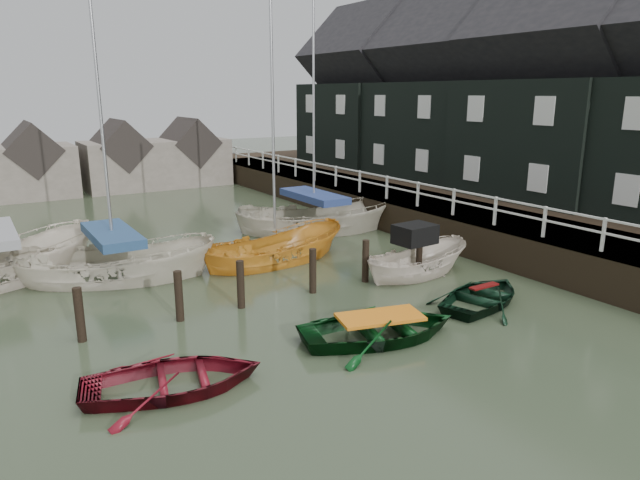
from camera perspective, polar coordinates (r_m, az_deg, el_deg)
ground at (r=14.70m, az=1.39°, el=-9.48°), size 120.00×120.00×0.00m
pier at (r=27.61m, az=6.43°, el=3.44°), size 3.04×32.00×2.70m
land_strip at (r=31.43m, az=14.34°, el=3.11°), size 14.00×38.00×1.50m
quay_houses at (r=29.94m, az=16.92°, el=13.36°), size 6.52×28.14×10.01m
mooring_pilings at (r=16.47m, az=-7.65°, el=-5.04°), size 13.72×0.22×1.80m
far_sheds at (r=38.32m, az=-19.56°, el=7.53°), size 14.00×4.08×4.39m
rowboat_red at (r=12.60m, az=-14.33°, el=-14.30°), size 4.19×3.40×0.76m
rowboat_green at (r=14.57m, az=5.97°, el=-9.79°), size 4.65×3.82×0.84m
rowboat_dkgreen at (r=17.45m, az=15.97°, el=-6.10°), size 4.10×3.44×0.73m
motorboat at (r=19.53m, az=9.67°, el=-3.21°), size 4.34×1.85×2.54m
sailboat_b at (r=20.05m, az=-19.73°, el=-3.52°), size 6.98×4.77×11.70m
sailboat_c at (r=20.92m, az=-4.46°, el=-2.08°), size 5.95×2.65×10.40m
sailboat_d at (r=25.32m, az=-0.60°, el=1.01°), size 7.36×5.15×11.52m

